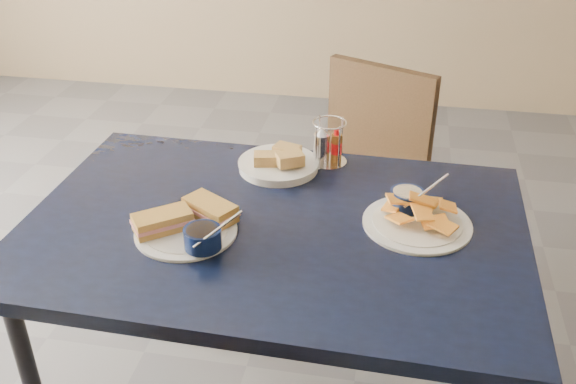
% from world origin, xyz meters
% --- Properties ---
extents(ground, '(6.00, 6.00, 0.00)m').
position_xyz_m(ground, '(0.00, 0.00, 0.00)').
color(ground, '#54555A').
rests_on(ground, ground).
extents(dining_table, '(1.29, 0.87, 0.75)m').
position_xyz_m(dining_table, '(0.15, -0.22, 0.69)').
color(dining_table, black).
rests_on(dining_table, ground).
extents(chair_far, '(0.55, 0.55, 0.89)m').
position_xyz_m(chair_far, '(0.30, 0.56, 0.51)').
color(chair_far, '#311F10').
rests_on(chair_far, ground).
extents(sandwich_plate, '(0.30, 0.26, 0.12)m').
position_xyz_m(sandwich_plate, '(-0.04, -0.30, 0.78)').
color(sandwich_plate, white).
rests_on(sandwich_plate, dining_table).
extents(plantain_plate, '(0.28, 0.28, 0.12)m').
position_xyz_m(plantain_plate, '(0.50, -0.14, 0.77)').
color(plantain_plate, white).
rests_on(plantain_plate, dining_table).
extents(bread_basket, '(0.23, 0.23, 0.07)m').
position_xyz_m(bread_basket, '(0.11, 0.07, 0.77)').
color(bread_basket, white).
rests_on(bread_basket, dining_table).
extents(condiment_caddy, '(0.11, 0.11, 0.14)m').
position_xyz_m(condiment_caddy, '(0.24, 0.14, 0.81)').
color(condiment_caddy, silver).
rests_on(condiment_caddy, dining_table).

